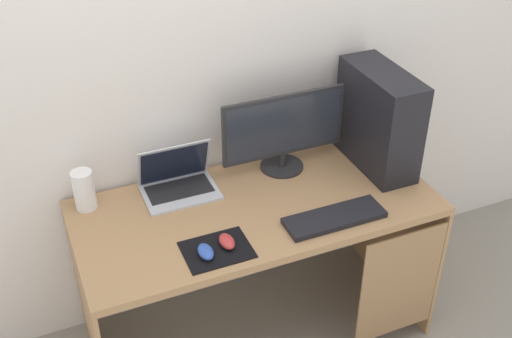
# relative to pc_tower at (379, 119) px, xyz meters

# --- Properties ---
(ground_plane) EXTENTS (8.00, 8.00, 0.00)m
(ground_plane) POSITION_rel_pc_tower_xyz_m (-0.63, -0.09, -0.99)
(ground_plane) COLOR gray
(wall_back) EXTENTS (4.00, 0.05, 2.60)m
(wall_back) POSITION_rel_pc_tower_xyz_m (-0.63, 0.30, 0.31)
(wall_back) COLOR silver
(wall_back) RESTS_ON ground_plane
(desk) EXTENTS (1.52, 0.70, 0.76)m
(desk) POSITION_rel_pc_tower_xyz_m (-0.61, -0.10, -0.38)
(desk) COLOR #A37A51
(desk) RESTS_ON ground_plane
(pc_tower) EXTENTS (0.19, 0.45, 0.46)m
(pc_tower) POSITION_rel_pc_tower_xyz_m (0.00, 0.00, 0.00)
(pc_tower) COLOR black
(pc_tower) RESTS_ON desk
(monitor) EXTENTS (0.58, 0.20, 0.37)m
(monitor) POSITION_rel_pc_tower_xyz_m (-0.41, 0.12, -0.03)
(monitor) COLOR #232326
(monitor) RESTS_ON desk
(laptop) EXTENTS (0.32, 0.23, 0.22)m
(laptop) POSITION_rel_pc_tower_xyz_m (-0.90, 0.14, -0.18)
(laptop) COLOR #B7BCC6
(laptop) RESTS_ON desk
(speaker) EXTENTS (0.09, 0.09, 0.18)m
(speaker) POSITION_rel_pc_tower_xyz_m (-1.29, 0.17, -0.14)
(speaker) COLOR white
(speaker) RESTS_ON desk
(keyboard) EXTENTS (0.42, 0.14, 0.02)m
(keyboard) POSITION_rel_pc_tower_xyz_m (-0.38, -0.31, -0.22)
(keyboard) COLOR black
(keyboard) RESTS_ON desk
(mousepad) EXTENTS (0.26, 0.20, 0.00)m
(mousepad) POSITION_rel_pc_tower_xyz_m (-0.88, -0.30, -0.23)
(mousepad) COLOR black
(mousepad) RESTS_ON desk
(mouse_left) EXTENTS (0.06, 0.10, 0.03)m
(mouse_left) POSITION_rel_pc_tower_xyz_m (-0.84, -0.29, -0.21)
(mouse_left) COLOR #B23333
(mouse_left) RESTS_ON mousepad
(mouse_right) EXTENTS (0.06, 0.10, 0.03)m
(mouse_right) POSITION_rel_pc_tower_xyz_m (-0.93, -0.31, -0.21)
(mouse_right) COLOR #2D51B2
(mouse_right) RESTS_ON mousepad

